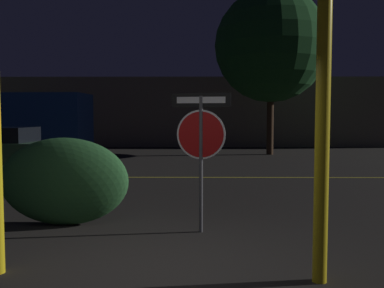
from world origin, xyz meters
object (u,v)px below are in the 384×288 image
at_px(yellow_pole_right, 322,129).
at_px(tree_0, 271,46).
at_px(stop_sign, 201,134).
at_px(passing_car_2, 2,149).
at_px(hedge_bush_2, 64,181).
at_px(delivery_truck, 6,121).

distance_m(yellow_pole_right, tree_0, 16.08).
relative_size(stop_sign, tree_0, 0.29).
relative_size(passing_car_2, tree_0, 0.59).
xyz_separation_m(hedge_bush_2, tree_0, (5.73, 13.11, 4.35)).
bearing_deg(yellow_pole_right, passing_car_2, 129.76).
relative_size(stop_sign, delivery_truck, 0.32).
bearing_deg(passing_car_2, delivery_truck, 25.99).
distance_m(stop_sign, tree_0, 14.41).
bearing_deg(yellow_pole_right, delivery_truck, 124.88).
distance_m(hedge_bush_2, tree_0, 14.96).
bearing_deg(yellow_pole_right, tree_0, 82.25).
xyz_separation_m(stop_sign, delivery_truck, (-8.37, 11.85, 0.02)).
distance_m(stop_sign, hedge_bush_2, 2.49).
bearing_deg(hedge_bush_2, yellow_pole_right, -34.26).
bearing_deg(delivery_truck, yellow_pole_right, -143.10).
bearing_deg(delivery_truck, hedge_bush_2, -150.02).
height_order(hedge_bush_2, passing_car_2, hedge_bush_2).
bearing_deg(tree_0, delivery_truck, -171.81).
bearing_deg(tree_0, yellow_pole_right, -97.75).
bearing_deg(stop_sign, passing_car_2, 142.34).
height_order(yellow_pole_right, passing_car_2, yellow_pole_right).
height_order(yellow_pole_right, tree_0, tree_0).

